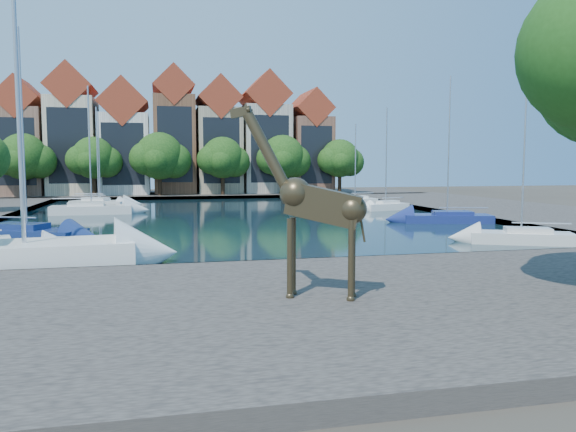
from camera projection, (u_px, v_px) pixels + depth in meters
name	position (u px, v px, depth m)	size (l,w,h in m)	color
ground	(309.00, 270.00, 23.89)	(160.00, 160.00, 0.00)	#38332B
water_basin	(235.00, 217.00, 47.17)	(38.00, 50.00, 0.08)	black
near_quay	(369.00, 303.00, 17.08)	(50.00, 14.00, 0.50)	#514C46
far_quay	(204.00, 194.00, 78.20)	(60.00, 16.00, 0.50)	#514C46
right_quay	(499.00, 209.00, 52.76)	(14.00, 52.00, 0.50)	#514C46
townhouse_west_end	(24.00, 142.00, 72.38)	(5.44, 9.18, 14.93)	#865D49
townhouse_west_mid	(73.00, 135.00, 73.64)	(5.94, 9.18, 16.79)	beige
townhouse_west_inner	(125.00, 143.00, 75.18)	(6.43, 9.18, 15.15)	white
townhouse_center	(174.00, 135.00, 76.54)	(5.44, 9.18, 16.93)	brown
townhouse_east_inner	(218.00, 141.00, 77.95)	(5.94, 9.18, 15.79)	tan
townhouse_east_mid	(264.00, 138.00, 79.37)	(6.43, 9.18, 16.65)	beige
townhouse_east_end	(308.00, 146.00, 80.92)	(5.44, 9.18, 14.43)	brown
far_tree_far_west	(24.00, 158.00, 67.49)	(7.28, 5.60, 7.68)	#332114
far_tree_west	(94.00, 159.00, 69.30)	(6.76, 5.20, 7.36)	#332114
far_tree_mid_west	(160.00, 158.00, 71.07)	(7.80, 6.00, 8.00)	#332114
far_tree_mid_east	(223.00, 159.00, 72.88)	(7.02, 5.40, 7.52)	#332114
far_tree_east	(283.00, 158.00, 74.66)	(7.54, 5.80, 7.84)	#332114
far_tree_far_east	(341.00, 160.00, 76.47)	(6.76, 5.20, 7.36)	#332114
giraffe_statue	(313.00, 204.00, 16.61)	(3.81, 2.00, 5.71)	#3D311E
sailboat_left_b	(27.00, 232.00, 31.58)	(6.81, 4.77, 11.88)	navy
sailboat_left_c	(92.00, 207.00, 49.50)	(6.90, 2.51, 11.16)	silver
sailboat_left_d	(99.00, 202.00, 55.65)	(5.75, 3.84, 9.98)	silver
sailboat_left_e	(101.00, 202.00, 57.19)	(6.03, 3.12, 9.70)	white
sailboat_right_a	(521.00, 235.00, 31.18)	(5.76, 4.02, 9.19)	silver
sailboat_right_b	(447.00, 216.00, 42.31)	(6.84, 3.93, 10.88)	navy
sailboat_right_c	(386.00, 205.00, 53.74)	(4.82, 2.75, 9.71)	white
sailboat_right_d	(355.00, 200.00, 60.89)	(4.91, 2.15, 8.70)	white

